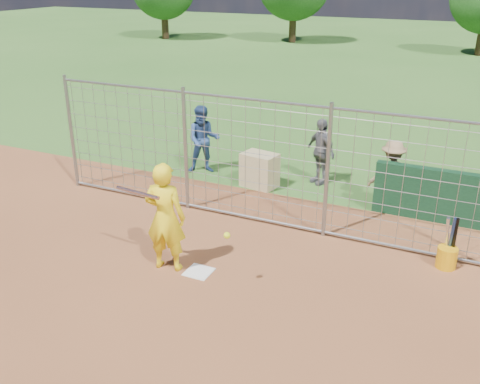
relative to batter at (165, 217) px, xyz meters
The scene contains 12 objects.
ground 1.14m from the batter, 26.43° to the left, with size 100.00×100.00×0.00m, color #2D591E.
infield_dirt 2.94m from the batter, 78.42° to the right, with size 18.00×18.00×0.00m, color brown.
home_plate 1.10m from the batter, ahead, with size 0.43×0.43×0.02m, color silver.
dugout_wall 5.56m from the batter, 44.41° to the left, with size 2.60×0.20×1.10m, color #11381E.
batter is the anchor object (origin of this frame).
bystander_a 4.68m from the batter, 111.12° to the left, with size 0.82×0.64×1.69m, color navy.
bystander_b 5.02m from the batter, 76.75° to the left, with size 0.92×0.38×1.57m, color #57585C.
bystander_c 5.14m from the batter, 55.46° to the left, with size 0.94×0.54×1.46m, color olive.
equipment_bin 4.12m from the batter, 90.71° to the left, with size 0.80×0.55×0.80m, color tan.
equipment_in_play 0.41m from the batter, 81.90° to the right, with size 2.06×0.18×0.53m.
bucket_with_bats 4.82m from the batter, 25.27° to the left, with size 0.34×0.37×0.97m.
backstop_fence 2.36m from the batter, 76.23° to the left, with size 9.08×0.08×2.60m.
Camera 1 is at (3.95, -6.95, 4.76)m, focal length 40.00 mm.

